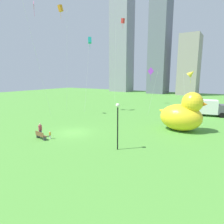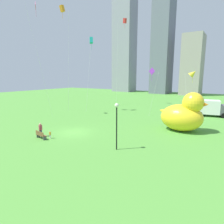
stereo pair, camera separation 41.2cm
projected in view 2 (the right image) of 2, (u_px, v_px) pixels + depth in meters
The scene contains 14 objects.
ground_plane at pixel (74, 132), 24.19m from camera, with size 140.00×140.00×0.00m, color #52983A.
park_bench at pixel (41, 135), 21.61m from camera, with size 1.61×0.63×0.90m.
person_adult at pixel (41, 129), 22.39m from camera, with size 0.40×0.40×1.63m.
person_child at pixel (50, 134), 21.74m from camera, with size 0.22×0.22×0.88m.
giant_inflatable_duck at pixel (183, 114), 24.53m from camera, with size 6.15×3.94×5.09m.
lamppost at pixel (117, 117), 17.94m from camera, with size 0.40×0.40×4.55m.
box_truck at pixel (210, 108), 33.82m from camera, with size 6.43×3.50×2.85m.
city_skyline at pixel (180, 46), 74.64m from camera, with size 73.54×16.06×41.60m.
kite_yellow at pixel (193, 73), 33.68m from camera, with size 2.20×1.98×8.31m.
kite_purple at pixel (152, 73), 32.05m from camera, with size 1.66×1.22×8.50m.
kite_orange at pixel (62, 10), 34.65m from camera, with size 1.67×1.48×19.76m.
kite_pink at pixel (36, 13), 31.25m from camera, with size 2.75×2.66×19.03m.
kite_teal at pixel (91, 41), 36.04m from camera, with size 1.50×1.88×14.32m.
kite_red at pixel (125, 22), 44.21m from camera, with size 2.85×3.16×20.34m.
Camera 2 is at (16.82, -16.83, 7.03)m, focal length 30.54 mm.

